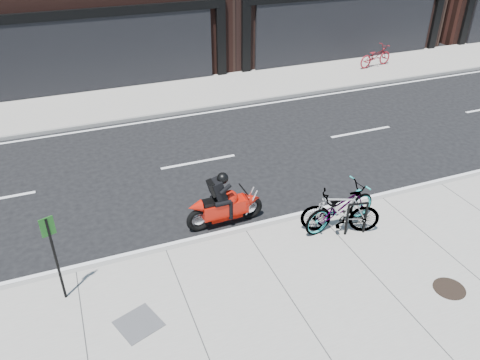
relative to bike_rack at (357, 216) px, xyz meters
name	(u,v)px	position (x,y,z in m)	size (l,w,h in m)	color
ground	(219,194)	(-2.41, 3.03, -0.65)	(120.00, 120.00, 0.00)	black
sidewalk_near	(304,322)	(-2.41, -1.97, -0.58)	(60.00, 6.00, 0.13)	gray
sidewalk_far	(157,98)	(-2.41, 10.78, -0.58)	(60.00, 3.50, 0.13)	gray
bike_rack	(357,216)	(0.00, 0.00, 0.00)	(0.52, 0.15, 0.88)	black
bicycle_front	(340,207)	(-0.20, 0.43, 0.03)	(0.72, 2.07, 1.09)	gray
bicycle_rear	(340,212)	(-0.32, 0.22, 0.05)	(0.53, 1.89, 1.14)	gray
motorcycle	(228,203)	(-2.64, 1.66, -0.03)	(2.03, 0.44, 1.52)	black
bicycle_far	(375,56)	(8.24, 10.87, -0.02)	(0.66, 1.90, 1.00)	maroon
manhole_cover	(449,289)	(0.79, -2.34, -0.51)	(0.66, 0.66, 0.01)	black
utility_grate	(139,324)	(-5.42, -0.92, -0.51)	(0.75, 0.75, 0.01)	#47484A
sign_post	(54,252)	(-6.67, 0.33, 0.67)	(0.26, 0.10, 1.98)	black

